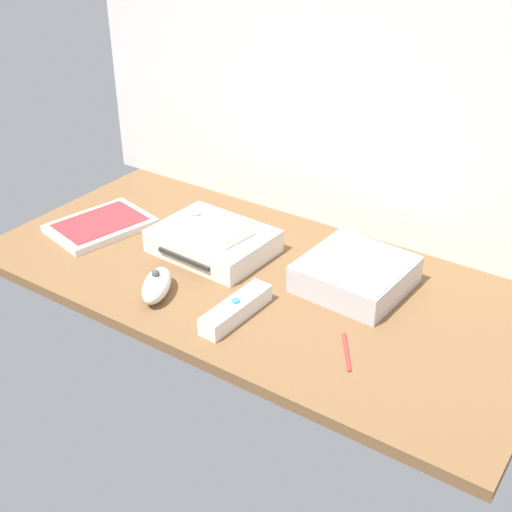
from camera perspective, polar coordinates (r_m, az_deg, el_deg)
ground_plane at (r=121.53cm, az=0.00°, el=-2.03°), size 100.00×48.00×2.00cm
back_wall at (r=127.75cm, az=6.44°, el=15.65°), size 110.00×1.20×64.00cm
game_console at (r=127.48cm, az=-3.61°, el=1.25°), size 21.78×17.32×4.40cm
mini_computer at (r=117.72cm, az=8.33°, el=-1.48°), size 17.95×17.95×5.30cm
game_case at (r=139.43cm, az=-12.91°, el=2.54°), size 17.58×21.61×1.56cm
remote_wand at (r=109.63cm, az=-1.68°, el=-4.50°), size 4.33×14.96×3.40cm
remote_nunchuk at (r=115.75cm, az=-8.34°, el=-2.44°), size 8.45×10.91×5.10cm
remote_classic_pad at (r=126.07cm, az=-3.82°, el=2.55°), size 15.31×9.79×2.40cm
stylus_pen at (r=103.85cm, az=7.62°, el=-7.87°), size 5.48×7.94×0.70cm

